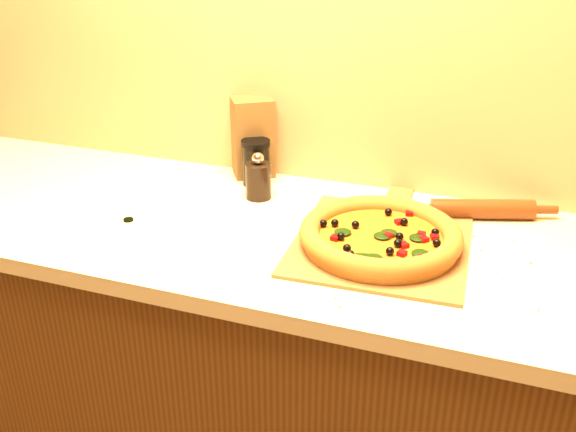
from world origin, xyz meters
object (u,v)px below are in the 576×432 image
(pizza, at_px, (380,236))
(pepper_grinder, at_px, (258,180))
(pizza_peel, at_px, (383,240))
(dark_jar, at_px, (256,162))
(rolling_pin, at_px, (482,209))

(pizza, distance_m, pepper_grinder, 0.40)
(pizza_peel, distance_m, dark_jar, 0.46)
(pepper_grinder, bearing_deg, rolling_pin, 6.93)
(pepper_grinder, relative_size, dark_jar, 1.00)
(pizza_peel, height_order, pizza, pizza)
(pepper_grinder, bearing_deg, pizza_peel, -20.38)
(pizza_peel, height_order, dark_jar, dark_jar)
(pepper_grinder, height_order, rolling_pin, pepper_grinder)
(pepper_grinder, distance_m, rolling_pin, 0.57)
(pizza, distance_m, rolling_pin, 0.31)
(pizza, height_order, pepper_grinder, pepper_grinder)
(rolling_pin, bearing_deg, pizza_peel, -135.10)
(pizza_peel, bearing_deg, pizza, -91.27)
(pizza, height_order, dark_jar, dark_jar)
(dark_jar, bearing_deg, pizza, -32.54)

